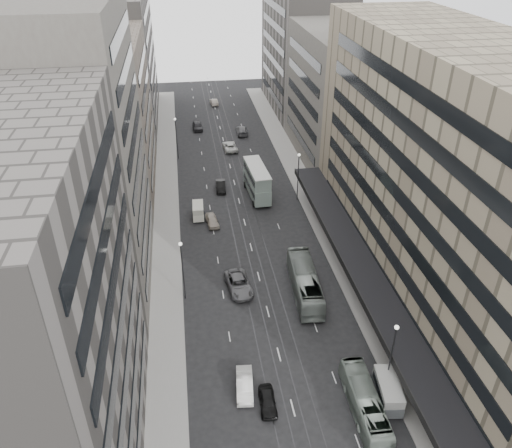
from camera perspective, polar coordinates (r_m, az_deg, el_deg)
ground at (r=55.12m, az=2.84°, el=-15.40°), size 220.00×220.00×0.00m
sidewalk_right at (r=86.87m, az=5.82°, el=3.74°), size 4.00×125.00×0.15m
sidewalk_left at (r=84.54m, az=-10.18°, el=2.56°), size 4.00×125.00×0.15m
department_store at (r=59.44m, az=22.42°, el=3.80°), size 19.20×60.00×30.00m
building_right_mid at (r=97.86m, az=9.70°, el=14.23°), size 15.00×28.00×24.00m
building_right_far at (r=125.30m, az=5.54°, el=19.20°), size 15.00×32.00×28.00m
building_left_a at (r=40.47m, az=-25.97°, el=-10.90°), size 15.00×28.00×30.00m
building_left_b at (r=61.87m, az=-20.52°, el=7.38°), size 15.00×26.00×34.00m
building_left_c at (r=88.33m, az=-17.23°, el=11.76°), size 15.00×28.00×25.00m
building_left_d at (r=119.50m, az=-15.60°, el=17.67°), size 15.00×38.00×28.00m
lamp_right_near at (r=50.59m, az=15.31°, el=-13.72°), size 0.44×0.44×8.32m
lamp_right_far at (r=81.90m, az=4.86°, el=6.01°), size 0.44×0.44×8.32m
lamp_left_near at (r=60.07m, az=-8.43°, el=-4.57°), size 0.44×0.44×8.32m
lamp_left_far at (r=98.28m, az=-9.11°, el=10.16°), size 0.44×0.44×8.32m
bus_near at (r=50.78m, az=12.35°, el=-19.38°), size 2.58×9.95×2.75m
bus_far at (r=62.70m, az=5.61°, el=-6.62°), size 3.64×12.28×3.38m
double_decker at (r=83.74m, az=0.11°, el=4.98°), size 3.57×10.00×5.38m
vw_microbus at (r=52.18m, az=14.85°, el=-17.94°), size 2.66×4.96×2.56m
panel_van at (r=78.56m, az=-6.63°, el=1.52°), size 1.96×3.81×2.36m
sedan_0 at (r=50.82m, az=1.33°, el=-19.58°), size 1.73×3.98×1.34m
sedan_1 at (r=51.97m, az=-1.31°, el=-17.88°), size 2.07×4.77×1.53m
sedan_2 at (r=63.51m, az=-1.98°, el=-6.87°), size 3.47×6.33×1.68m
sedan_4 at (r=76.90m, az=-5.03°, el=0.41°), size 2.17×4.37×1.43m
sedan_5 at (r=86.93m, az=-4.05°, el=4.35°), size 1.79×4.60×1.49m
sedan_6 at (r=103.04m, az=-3.00°, el=8.88°), size 2.91×5.74×1.56m
sedan_7 at (r=111.18m, az=-1.63°, el=10.66°), size 2.50×5.76×1.65m
sedan_8 at (r=114.37m, az=-6.71°, el=11.07°), size 2.24×5.09×1.71m
sedan_9 at (r=130.87m, az=-4.83°, el=13.75°), size 2.01×4.61×1.47m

